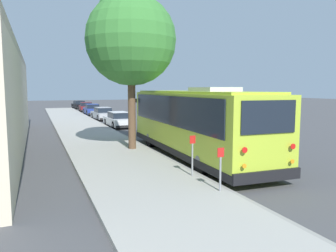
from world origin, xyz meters
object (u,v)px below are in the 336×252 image
Objects in this scene: parked_sedan_silver at (103,114)px; sign_post_near at (220,169)px; sign_post_far at (192,155)px; shuttle_bus at (193,120)px; parked_sedan_white at (118,120)px; parked_sedan_blue at (92,110)px; parked_sedan_maroon at (86,107)px; parked_sedan_black at (79,105)px; street_tree at (130,34)px.

sign_post_near is (-25.64, 1.37, 0.23)m from parked_sedan_silver.
shuttle_bus is at bearing -26.80° from sign_post_far.
sign_post_near is at bearing 174.44° from parked_sedan_white.
parked_sedan_blue is at bearing -1.34° from parked_sedan_white.
sign_post_near is at bearing 163.30° from shuttle_bus.
shuttle_bus reaches higher than parked_sedan_maroon.
parked_sedan_maroon is at bearing -1.66° from parked_sedan_blue.
shuttle_bus reaches higher than sign_post_near.
parked_sedan_blue is at bearing -2.56° from sign_post_far.
parked_sedan_silver is 3.18× the size of sign_post_far.
parked_sedan_white is at bearing 3.62° from shuttle_bus.
parked_sedan_white is 20.40m from parked_sedan_maroon.
parked_sedan_black is at bearing -2.66° from parked_sedan_silver.
parked_sedan_blue reaches higher than parked_sedan_maroon.
parked_sedan_blue is 30.67m from sign_post_far.
parked_sedan_maroon is at bearing -2.28° from sign_post_near.
shuttle_bus is 13.30m from parked_sedan_white.
parked_sedan_blue is at bearing -178.63° from parked_sedan_maroon.
sign_post_far is (-6.02, -0.52, -5.01)m from street_tree.
parked_sedan_blue is at bearing -2.41° from sign_post_near.
shuttle_bus is 33.66m from parked_sedan_maroon.
parked_sedan_maroon reaches higher than parked_sedan_white.
sign_post_far reaches higher than parked_sedan_black.
street_tree is at bearing 4.92° from sign_post_far.
sign_post_far is at bearing -175.08° from street_tree.
parked_sedan_blue is 1.01× the size of parked_sedan_maroon.
sign_post_near is (-39.13, 1.56, 0.23)m from parked_sedan_maroon.
sign_post_far reaches higher than parked_sedan_white.
sign_post_near is at bearing 173.74° from parked_sedan_black.
parked_sedan_blue reaches higher than parked_sedan_silver.
shuttle_bus is 2.41× the size of parked_sedan_black.
parked_sedan_silver is 13.49m from parked_sedan_maroon.
parked_sedan_white is 6.91m from parked_sedan_silver.
shuttle_bus is at bearing 176.05° from parked_sedan_black.
parked_sedan_silver reaches higher than parked_sedan_black.
sign_post_near reaches higher than parked_sedan_black.
parked_sedan_white is at bearing 175.34° from parked_sedan_black.
street_tree reaches higher than parked_sedan_black.
parked_sedan_blue is 0.91× the size of parked_sedan_black.
shuttle_bus is at bearing -179.42° from parked_sedan_white.
parked_sedan_black is (13.83, -0.12, -0.04)m from parked_sedan_blue.
sign_post_far is (-16.85, 1.37, 0.30)m from parked_sedan_white.
sign_post_far is at bearing 173.97° from parked_sedan_white.
parked_sedan_blue is at bearing -2.32° from parked_sedan_silver.
parked_sedan_maroon is (33.64, 0.27, -1.14)m from shuttle_bus.
parked_sedan_silver is 3.46× the size of sign_post_near.
street_tree reaches higher than sign_post_near.
parked_sedan_maroon is 39.17m from sign_post_near.
street_tree is at bearing 172.59° from parked_sedan_black.
parked_sedan_maroon is 3.00× the size of sign_post_far.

